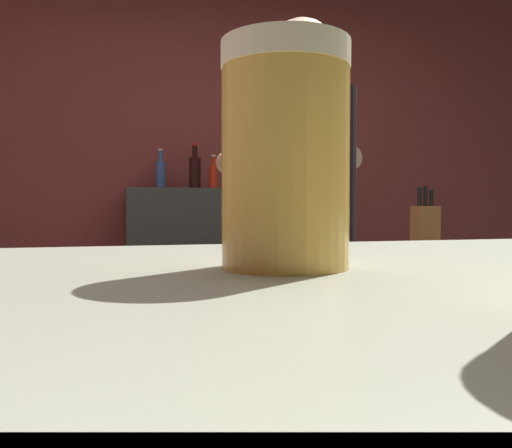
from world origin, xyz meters
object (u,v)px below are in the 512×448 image
bottle_soy (249,176)px  mixing_bowl (226,253)px  pint_glass_near (285,156)px  bottle_hot_sauce (195,171)px  chefs_knife (335,255)px  bottle_vinegar (161,173)px  bartender (302,244)px  knife_block (425,228)px  bottle_olive_oil (214,175)px

bottle_soy → mixing_bowl: bearing=-107.3°
pint_glass_near → bottle_hot_sauce: size_ratio=0.55×
mixing_bowl → chefs_knife: bearing=3.7°
mixing_bowl → bottle_vinegar: size_ratio=0.75×
bottle_soy → bottle_vinegar: bearing=167.9°
chefs_knife → bottle_hot_sauce: size_ratio=0.89×
chefs_knife → pint_glass_near: pint_glass_near is taller
pint_glass_near → bottle_vinegar: 3.02m
pint_glass_near → bottle_hot_sauce: bearing=83.4°
chefs_knife → bottle_soy: 1.28m
mixing_bowl → bartender: bearing=-66.0°
bottle_vinegar → knife_block: bearing=-51.0°
mixing_bowl → chefs_knife: mixing_bowl is taller
chefs_knife → bottle_vinegar: size_ratio=0.99×
bottle_hot_sauce → bottle_olive_oil: bottle_hot_sauce is taller
bottle_olive_oil → mixing_bowl: bearing=-97.5°
knife_block → pint_glass_near: (-1.17, -1.73, 0.13)m
bottle_vinegar → bartender: bearing=-79.9°
bottle_vinegar → bottle_olive_oil: bottle_vinegar is taller
chefs_knife → bottle_hot_sauce: (-0.39, 1.24, 0.40)m
chefs_knife → bartender: bearing=-110.5°
bottle_vinegar → pint_glass_near: bearing=-92.6°
chefs_knife → bottle_olive_oil: bearing=118.1°
knife_block → bottle_olive_oil: (-0.74, 1.10, 0.27)m
pint_glass_near → knife_block: bearing=56.0°
pint_glass_near → mixing_bowl: bearing=80.3°
mixing_bowl → bottle_hot_sauce: bottle_hot_sauce is taller
bottle_vinegar → bottle_hot_sauce: size_ratio=0.90×
bartender → bottle_vinegar: size_ratio=6.88×
knife_block → bottle_vinegar: (-1.03, 1.28, 0.29)m
bottle_hot_sauce → bottle_olive_oil: bearing=-37.8°
bartender → pint_glass_near: (-0.45, -1.26, 0.16)m
pint_glass_near → bottle_olive_oil: bottle_olive_oil is taller
bartender → knife_block: 0.86m
bartender → mixing_bowl: (-0.17, 0.38, -0.06)m
bartender → mixing_bowl: 0.42m
knife_block → pint_glass_near: pint_glass_near is taller
pint_glass_near → bartender: bearing=70.5°
chefs_knife → bottle_hot_sauce: bottle_hot_sauce is taller
chefs_knife → bottle_soy: (-0.06, 1.23, 0.38)m
knife_block → bottle_soy: 1.30m
mixing_bowl → pint_glass_near: bearing=-99.7°
bottle_soy → bottle_olive_oil: bottle_soy is taller
bartender → knife_block: size_ratio=5.83×
bartender → bottle_soy: 1.68m
mixing_bowl → pint_glass_near: pint_glass_near is taller
bottle_soy → bottle_hot_sauce: 0.34m
bartender → bottle_olive_oil: bearing=-0.9°
pint_glass_near → bottle_soy: bearing=77.0°
mixing_bowl → pint_glass_near: (-0.28, -1.64, 0.21)m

